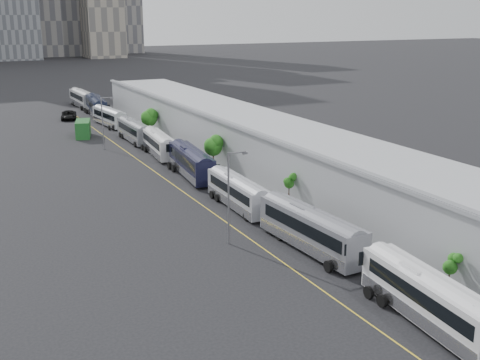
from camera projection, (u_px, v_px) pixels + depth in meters
sidewalk at (326, 216)px, 65.01m from camera, size 10.00×170.00×0.12m
lane_line at (239, 231)px, 60.53m from camera, size 0.12×160.00×0.02m
depot at (357, 181)px, 65.80m from camera, size 12.45×160.40×7.20m
bus_2 at (428, 303)px, 42.21m from camera, size 3.78×13.14×3.79m
bus_3 at (311, 233)px, 55.32m from camera, size 3.43×13.59×3.94m
bus_4 at (238, 195)px, 67.49m from camera, size 2.80×12.18×3.54m
bus_5 at (191, 165)px, 80.33m from camera, size 4.00×13.52×3.89m
bus_6 at (159, 146)px, 92.46m from camera, size 3.54×12.38×3.57m
bus_7 at (134, 133)px, 102.46m from camera, size 2.73×12.18×3.56m
bus_8 at (109, 118)px, 116.62m from camera, size 3.64×12.18×3.51m
bus_9 at (96, 108)px, 128.30m from camera, size 4.23×14.13×4.07m
bus_10 at (82, 100)px, 140.10m from camera, size 3.14×13.55×3.94m
tree_1 at (450, 266)px, 45.49m from camera, size 1.11×1.11×3.36m
tree_2 at (289, 183)px, 65.78m from camera, size 1.13×1.13×3.96m
tree_3 at (213, 144)px, 81.61m from camera, size 2.52×2.52×5.31m
tree_4 at (149, 116)px, 105.21m from camera, size 2.83×2.83×5.23m
street_lamp_near at (230, 192)px, 55.95m from camera, size 2.04×0.22×8.94m
street_lamp_far at (104, 119)px, 95.80m from camera, size 2.04×0.22×8.38m
shipping_container at (83, 129)px, 106.22m from camera, size 3.82×6.21×2.93m
suv at (69, 115)px, 124.01m from camera, size 4.25×6.86×1.77m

